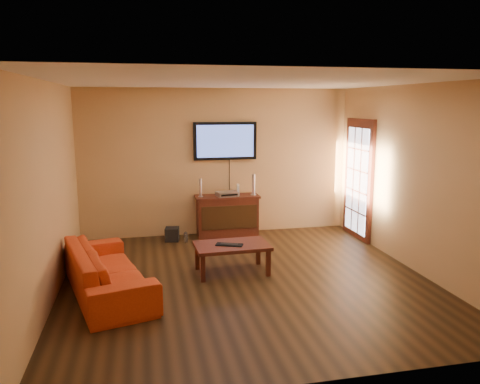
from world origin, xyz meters
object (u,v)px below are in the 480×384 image
object	(u,v)px
television	(225,141)
subwoofer	(172,234)
sofa	(107,262)
game_console	(238,190)
bottle	(186,237)
speaker_right	(254,185)
keyboard	(229,245)
coffee_table	(232,248)
media_console	(227,216)
av_receiver	(227,194)
speaker_left	(200,188)

from	to	relation	value
television	subwoofer	xyz separation A→B (m)	(-1.03, -0.32, -1.63)
television	sofa	distance (m)	3.48
game_console	bottle	xyz separation A→B (m)	(-1.00, -0.27, -0.77)
speaker_right	keyboard	xyz separation A→B (m)	(-0.83, -1.94, -0.50)
coffee_table	bottle	xyz separation A→B (m)	(-0.51, 1.64, -0.28)
media_console	bottle	size ratio (longest dim) A/B	5.90
av_receiver	bottle	size ratio (longest dim) A/B	1.87
television	bottle	size ratio (longest dim) A/B	5.90
speaker_left	av_receiver	world-z (taller)	speaker_left
television	speaker_left	size ratio (longest dim) A/B	3.51
av_receiver	coffee_table	bearing A→B (deg)	-108.34
television	sofa	xyz separation A→B (m)	(-2.01, -2.50, -1.33)
av_receiver	sofa	bearing A→B (deg)	-141.18
television	keyboard	xyz separation A→B (m)	(-0.34, -2.16, -1.31)
coffee_table	game_console	size ratio (longest dim) A/B	5.25
speaker_right	keyboard	distance (m)	2.17
bottle	speaker_left	bearing A→B (deg)	42.16
television	coffee_table	bearing A→B (deg)	-97.82
subwoofer	keyboard	world-z (taller)	keyboard
media_console	game_console	xyz separation A→B (m)	(0.20, -0.01, 0.48)
speaker_left	bottle	bearing A→B (deg)	-137.84
keyboard	media_console	bearing A→B (deg)	80.32
sofa	bottle	distance (m)	2.38
television	coffee_table	world-z (taller)	television
av_receiver	game_console	size ratio (longest dim) A/B	1.80
av_receiver	subwoofer	world-z (taller)	av_receiver
media_console	speaker_left	world-z (taller)	speaker_left
television	av_receiver	world-z (taller)	television
sofa	game_console	size ratio (longest dim) A/B	10.22
television	speaker_right	size ratio (longest dim) A/B	3.02
coffee_table	subwoofer	distance (m)	1.96
media_console	television	size ratio (longest dim) A/B	1.00
television	av_receiver	size ratio (longest dim) A/B	3.16
av_receiver	subwoofer	distance (m)	1.23
keyboard	av_receiver	bearing A→B (deg)	80.52
television	game_console	world-z (taller)	television
game_console	coffee_table	bearing A→B (deg)	-95.94
speaker_right	bottle	bearing A→B (deg)	-168.96
keyboard	coffee_table	bearing A→B (deg)	44.73
game_console	speaker_left	bearing A→B (deg)	-172.39
speaker_right	subwoofer	distance (m)	1.73
subwoofer	television	bearing A→B (deg)	26.52
game_console	sofa	bearing A→B (deg)	-125.37
subwoofer	keyboard	size ratio (longest dim) A/B	0.59
media_console	sofa	distance (m)	3.07
subwoofer	av_receiver	bearing A→B (deg)	14.87
television	game_console	size ratio (longest dim) A/B	5.69
media_console	coffee_table	world-z (taller)	media_console
speaker_right	game_console	bearing A→B (deg)	176.12
sofa	television	bearing A→B (deg)	-53.74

